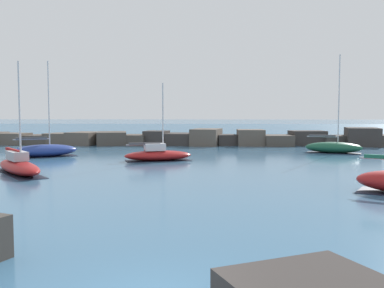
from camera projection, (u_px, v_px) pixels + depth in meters
name	position (u px, v px, depth m)	size (l,w,h in m)	color
open_sea_beyond	(210.00, 129.00, 117.78)	(400.00, 116.00, 0.01)	#2D5B7F
breakwater_jetty	(220.00, 138.00, 57.63)	(68.23, 6.92, 2.38)	#4C443D
foreground_rocks	(82.00, 275.00, 9.85)	(17.68, 9.01, 1.28)	#423D38
sailboat_moored_0	(333.00, 147.00, 45.95)	(6.32, 4.17, 10.49)	#195138
sailboat_moored_1	(45.00, 150.00, 42.09)	(6.54, 5.47, 9.38)	navy
sailboat_moored_2	(19.00, 166.00, 30.28)	(6.34, 7.10, 7.85)	maroon
sailboat_moored_5	(158.00, 155.00, 38.59)	(6.52, 4.12, 6.99)	maroon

